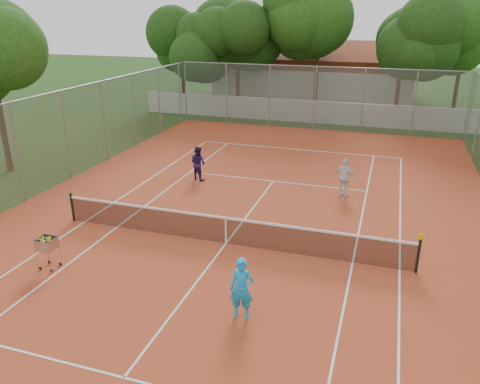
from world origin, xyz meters
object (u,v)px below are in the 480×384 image
(tennis_net, at_px, (226,230))
(player_far_right, at_px, (345,178))
(player_near, at_px, (242,289))
(clubhouse, at_px, (315,72))
(player_far_left, at_px, (198,163))
(ball_hopper, at_px, (48,252))

(tennis_net, height_order, player_far_right, player_far_right)
(player_near, bearing_deg, player_far_right, 75.67)
(clubhouse, height_order, player_far_left, clubhouse)
(clubhouse, relative_size, player_near, 10.03)
(player_far_left, distance_m, ball_hopper, 8.79)
(clubhouse, distance_m, player_near, 32.87)
(tennis_net, bearing_deg, player_far_left, 120.72)
(player_near, xyz_separation_m, player_far_right, (1.51, 9.12, 0.00))
(tennis_net, relative_size, clubhouse, 0.72)
(tennis_net, xyz_separation_m, player_near, (1.71, -3.63, 0.33))
(player_near, relative_size, ball_hopper, 1.52)
(ball_hopper, bearing_deg, player_near, 12.50)
(player_far_left, relative_size, ball_hopper, 1.44)
(clubhouse, relative_size, player_far_left, 10.59)
(player_far_left, bearing_deg, tennis_net, 140.80)
(player_far_right, bearing_deg, tennis_net, 81.78)
(player_near, bearing_deg, player_far_left, 113.70)
(tennis_net, relative_size, player_near, 7.26)
(player_near, relative_size, player_far_right, 0.99)
(player_far_right, bearing_deg, player_far_left, 21.22)
(tennis_net, distance_m, player_far_right, 6.38)
(tennis_net, xyz_separation_m, ball_hopper, (-4.48, -3.11, 0.05))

